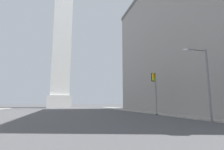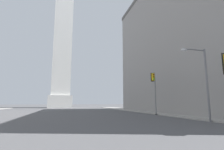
% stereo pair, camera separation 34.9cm
% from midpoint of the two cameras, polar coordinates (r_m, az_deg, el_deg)
% --- Properties ---
extents(sidewalk_right, '(5.00, 79.08, 0.15)m').
position_cam_midpoint_polar(sidewalk_right, '(29.45, 18.41, -11.93)').
color(sidewalk_right, gray).
rests_on(sidewalk_right, ground_plane).
extents(building_right, '(25.92, 40.34, 26.66)m').
position_cam_midpoint_polar(building_right, '(40.27, 31.72, 9.01)').
color(building_right, gray).
rests_on(building_right, ground_plane).
extents(obelisk, '(8.23, 8.23, 79.35)m').
position_cam_midpoint_polar(obelisk, '(76.18, -15.09, 20.15)').
color(obelisk, silver).
rests_on(obelisk, ground_plane).
extents(traffic_light_mid_right, '(0.79, 0.51, 6.39)m').
position_cam_midpoint_polar(traffic_light_mid_right, '(27.47, 14.01, -3.75)').
color(traffic_light_mid_right, slate).
rests_on(traffic_light_mid_right, ground_plane).
extents(street_lamp, '(2.79, 0.36, 7.09)m').
position_cam_midpoint_polar(street_lamp, '(19.14, 27.88, -0.08)').
color(street_lamp, slate).
rests_on(street_lamp, ground_plane).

